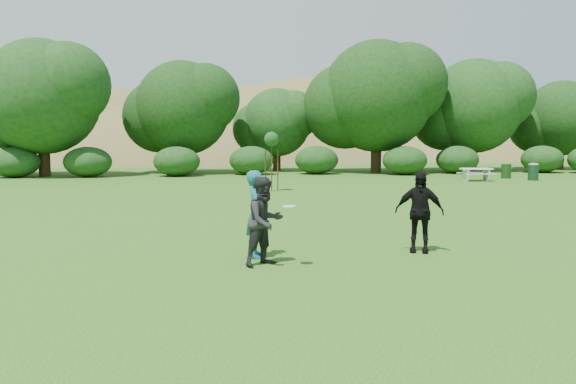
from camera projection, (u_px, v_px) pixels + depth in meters
name	position (u px, v px, depth m)	size (l,w,h in m)	color
ground	(307.00, 254.00, 12.42)	(120.00, 120.00, 0.00)	#19470C
player_teal	(257.00, 214.00, 12.06)	(0.69, 0.45, 1.88)	#17566A
player_grey	(265.00, 221.00, 11.29)	(0.87, 0.68, 1.79)	black
player_black	(419.00, 212.00, 12.60)	(1.08, 0.45, 1.84)	black
trash_can_near	(506.00, 171.00, 35.38)	(0.60, 0.60, 0.90)	#193C16
frisbee	(290.00, 206.00, 11.03)	(0.27, 0.27, 0.03)	white
sapling	(271.00, 141.00, 26.79)	(0.70, 0.70, 2.85)	#3B2917
picnic_table	(476.00, 172.00, 33.31)	(1.80, 1.48, 0.76)	silver
trash_can_lidded	(533.00, 171.00, 33.74)	(0.60, 0.60, 1.05)	#13351D
hillside	(222.00, 238.00, 80.99)	(150.00, 72.00, 52.00)	olive
tree_row	(284.00, 106.00, 40.66)	(53.92, 10.38, 9.62)	#3A2616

